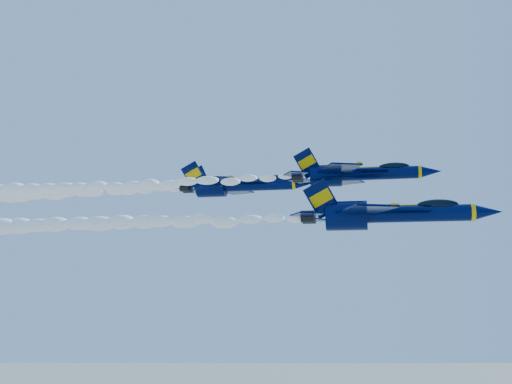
# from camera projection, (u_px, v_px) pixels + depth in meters

# --- Properties ---
(jet_lead) EXTENTS (19.76, 16.21, 7.34)m
(jet_lead) POSITION_uv_depth(u_px,v_px,m) (386.00, 214.00, 57.91)
(jet_lead) COLOR #000831
(smoke_trail_jet_lead) EXTENTS (49.78, 2.52, 2.27)m
(smoke_trail_jet_lead) POSITION_uv_depth(u_px,v_px,m) (84.00, 225.00, 64.50)
(smoke_trail_jet_lead) COLOR white
(jet_second) EXTENTS (17.44, 14.31, 6.48)m
(jet_second) POSITION_uv_depth(u_px,v_px,m) (355.00, 174.00, 67.95)
(jet_second) COLOR #000831
(smoke_trail_jet_second) EXTENTS (49.78, 2.22, 2.00)m
(smoke_trail_jet_second) POSITION_uv_depth(u_px,v_px,m) (105.00, 187.00, 74.35)
(smoke_trail_jet_second) COLOR white
(jet_third) EXTENTS (18.95, 15.55, 7.04)m
(jet_third) POSITION_uv_depth(u_px,v_px,m) (238.00, 185.00, 80.10)
(jet_third) COLOR #000831
(smoke_trail_jet_third) EXTENTS (49.78, 2.42, 2.17)m
(smoke_trail_jet_third) POSITION_uv_depth(u_px,v_px,m) (27.00, 196.00, 86.63)
(smoke_trail_jet_third) COLOR white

